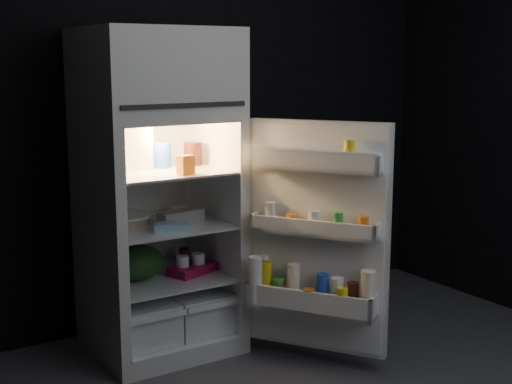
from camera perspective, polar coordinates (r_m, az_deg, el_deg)
wall_back at (r=4.34m, az=-7.78°, el=6.96°), size 4.00×0.00×2.70m
refrigerator at (r=3.96m, az=-8.01°, el=0.86°), size 0.76×0.71×1.78m
fridge_door at (r=3.73m, az=4.80°, el=-4.03°), size 0.56×0.70×1.22m
milk_jug at (r=3.91m, az=-9.61°, el=3.53°), size 0.18×0.18×0.24m
mayo_jar at (r=3.96m, az=-7.54°, el=2.94°), size 0.11×0.11×0.14m
jam_jar at (r=4.05m, az=-5.07°, el=3.08°), size 0.13×0.13×0.13m
amber_bottle at (r=3.84m, az=-11.92°, el=3.17°), size 0.10×0.10×0.22m
small_carton at (r=3.72m, az=-5.65°, el=2.17°), size 0.09×0.08×0.10m
egg_carton at (r=3.95m, az=-6.05°, el=-1.98°), size 0.28×0.14×0.07m
pie at (r=3.99m, az=-10.45°, el=-2.18°), size 0.35×0.35×0.04m
flat_package at (r=3.79m, az=-6.64°, el=-2.78°), size 0.22×0.17×0.04m
wrapped_pkg at (r=4.14m, az=-6.12°, el=-1.55°), size 0.11×0.09×0.05m
produce_bag at (r=3.96m, az=-9.52°, el=-5.59°), size 0.34×0.30×0.20m
yogurt_tray at (r=4.06m, az=-5.12°, el=-6.15°), size 0.31×0.23×0.05m
small_can_red at (r=4.23m, az=-5.74°, el=-5.18°), size 0.06×0.06×0.09m
small_can_silver at (r=4.26m, az=-5.81°, el=-5.08°), size 0.09×0.09×0.09m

